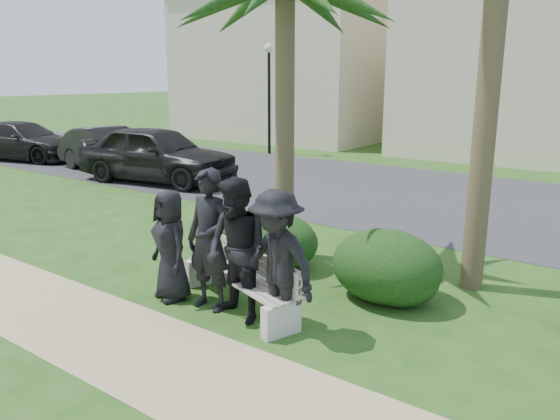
# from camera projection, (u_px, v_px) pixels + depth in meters

# --- Properties ---
(ground) EXTENTS (160.00, 160.00, 0.00)m
(ground) POSITION_uv_depth(u_px,v_px,m) (259.00, 305.00, 7.51)
(ground) COLOR #1F4E16
(ground) RESTS_ON ground
(footpath) EXTENTS (30.00, 1.60, 0.01)m
(footpath) POSITION_uv_depth(u_px,v_px,m) (160.00, 357.00, 6.11)
(footpath) COLOR tan
(footpath) RESTS_ON ground
(asphalt_street) EXTENTS (160.00, 8.00, 0.01)m
(asphalt_street) POSITION_uv_depth(u_px,v_px,m) (456.00, 201.00, 13.77)
(asphalt_street) COLOR #2D2D30
(asphalt_street) RESTS_ON ground
(stucco_bldg_left) EXTENTS (10.40, 8.40, 7.30)m
(stucco_bldg_left) POSITION_uv_depth(u_px,v_px,m) (294.00, 64.00, 27.62)
(stucco_bldg_left) COLOR beige
(stucco_bldg_left) RESTS_ON ground
(stucco_bldg_right) EXTENTS (8.40, 8.40, 7.30)m
(stucco_bldg_right) POSITION_uv_depth(u_px,v_px,m) (525.00, 60.00, 21.29)
(stucco_bldg_right) COLOR beige
(stucco_bldg_right) RESTS_ON ground
(street_lamp) EXTENTS (0.36, 0.36, 4.29)m
(street_lamp) POSITION_uv_depth(u_px,v_px,m) (269.00, 79.00, 21.37)
(street_lamp) COLOR black
(street_lamp) RESTS_ON ground
(park_bench) EXTENTS (2.35, 1.17, 0.77)m
(park_bench) POSITION_uv_depth(u_px,v_px,m) (239.00, 282.00, 7.40)
(park_bench) COLOR #AB9E8F
(park_bench) RESTS_ON ground
(man_a) EXTENTS (0.88, 0.70, 1.56)m
(man_a) POSITION_uv_depth(u_px,v_px,m) (170.00, 245.00, 7.56)
(man_a) COLOR black
(man_a) RESTS_ON ground
(man_b) EXTENTS (0.71, 0.48, 1.91)m
(man_b) POSITION_uv_depth(u_px,v_px,m) (209.00, 240.00, 7.20)
(man_b) COLOR black
(man_b) RESTS_ON ground
(man_c) EXTENTS (1.00, 0.84, 1.86)m
(man_c) POSITION_uv_depth(u_px,v_px,m) (237.00, 251.00, 6.85)
(man_c) COLOR black
(man_c) RESTS_ON ground
(man_d) EXTENTS (1.23, 0.80, 1.79)m
(man_d) POSITION_uv_depth(u_px,v_px,m) (276.00, 263.00, 6.52)
(man_d) COLOR black
(man_d) RESTS_ON ground
(hedge_b) EXTENTS (1.43, 1.18, 0.93)m
(hedge_b) POSITION_uv_depth(u_px,v_px,m) (233.00, 234.00, 9.19)
(hedge_b) COLOR black
(hedge_b) RESTS_ON ground
(hedge_c) EXTENTS (1.41, 1.16, 0.92)m
(hedge_c) POSITION_uv_depth(u_px,v_px,m) (277.00, 239.00, 8.94)
(hedge_c) COLOR black
(hedge_c) RESTS_ON ground
(hedge_d) EXTENTS (1.58, 1.31, 1.03)m
(hedge_d) POSITION_uv_depth(u_px,v_px,m) (386.00, 264.00, 7.61)
(hedge_d) COLOR black
(hedge_d) RESTS_ON ground
(hedge_e) EXTENTS (1.21, 1.00, 0.79)m
(hedge_e) POSITION_uv_depth(u_px,v_px,m) (396.00, 275.00, 7.52)
(hedge_e) COLOR black
(hedge_e) RESTS_ON ground
(car_a) EXTENTS (5.14, 2.72, 1.67)m
(car_a) POSITION_uv_depth(u_px,v_px,m) (157.00, 154.00, 16.02)
(car_a) COLOR black
(car_a) RESTS_ON ground
(car_b) EXTENTS (4.45, 1.93, 1.42)m
(car_b) POSITION_uv_depth(u_px,v_px,m) (110.00, 150.00, 17.85)
(car_b) COLOR black
(car_b) RESTS_ON ground
(car_c) EXTENTS (5.16, 3.24, 1.40)m
(car_c) POSITION_uv_depth(u_px,v_px,m) (23.00, 141.00, 20.32)
(car_c) COLOR black
(car_c) RESTS_ON ground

